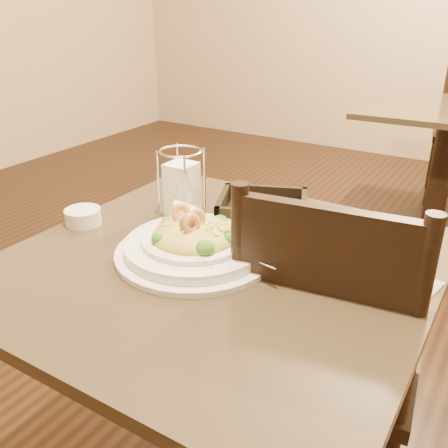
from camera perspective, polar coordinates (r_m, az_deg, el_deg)
The scene contains 9 objects.
main_table at distance 1.24m, azimuth -0.50°, elevation -13.50°, with size 0.90×0.90×0.73m.
background_table at distance 3.03m, azimuth 24.00°, elevation 7.92°, with size 0.95×0.95×0.73m.
dining_chair_near at distance 1.26m, azimuth 11.77°, elevation -13.58°, with size 0.47×0.47×0.93m.
pasta_bowl at distance 1.12m, azimuth -3.35°, elevation -2.12°, with size 0.40×0.36×0.12m.
drink_glass at distance 1.06m, azimuth 20.86°, elevation -3.77°, with size 0.12×0.12×0.12m.
bread_basket at distance 1.30m, azimuth 4.42°, elevation 1.43°, with size 0.28×0.26×0.06m.
napkin_caddy at distance 1.32m, azimuth -4.84°, elevation 4.24°, with size 0.11×0.11×0.18m.
side_plate at distance 1.28m, azimuth 13.75°, elevation -0.45°, with size 0.17×0.17×0.01m, color white.
butter_ramekin at distance 1.33m, azimuth -15.81°, elevation 0.82°, with size 0.09×0.09×0.04m, color white.
Camera 1 is at (0.52, -0.82, 1.27)m, focal length 40.00 mm.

